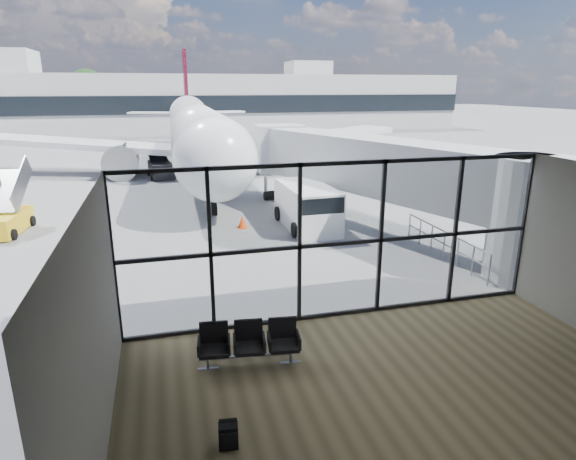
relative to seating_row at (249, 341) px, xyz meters
name	(u,v)px	position (x,y,z in m)	size (l,w,h in m)	color
ground	(206,149)	(2.96, 41.82, -0.59)	(220.00, 220.00, 0.00)	slate
lounge_shell	(435,300)	(2.96, -2.98, 2.06)	(12.02, 8.01, 4.51)	brown
glass_curtain_wall	(341,242)	(2.96, 1.82, 1.66)	(12.10, 0.12, 4.50)	white
jet_bridge	(389,173)	(7.86, 8.90, 2.17)	(8.00, 16.50, 4.33)	#9C9EA1
apron_railing	(444,241)	(8.56, 5.32, 0.13)	(0.06, 5.46, 1.11)	gray
far_terminal	(186,102)	(2.37, 63.79, 3.62)	(80.00, 12.20, 11.00)	#A9A9A5
tree_3	(4,98)	(-24.04, 73.82, 4.04)	(4.95, 4.95, 7.12)	#382619
tree_4	(47,94)	(-18.04, 73.82, 4.66)	(5.61, 5.61, 8.07)	#382619
tree_5	(88,90)	(-12.04, 73.82, 5.29)	(6.27, 6.27, 9.03)	#382619
seating_row	(249,341)	(0.00, 0.00, 0.00)	(2.40, 0.94, 1.07)	gray
backpack	(228,436)	(-0.88, -2.70, -0.33)	(0.38, 0.36, 0.53)	black
airliner	(196,129)	(1.12, 29.28, 2.51)	(34.18, 39.56, 10.19)	white
service_van	(308,206)	(4.74, 10.73, 0.43)	(2.29, 4.60, 1.99)	white
belt_loader	(161,168)	(-1.79, 25.94, 0.06)	(2.01, 4.33, 1.93)	black
mobile_stairs	(1,220)	(-8.88, 13.43, 0.03)	(2.30, 3.86, 2.59)	gold
traffic_cone_b	(242,222)	(1.76, 11.47, -0.30)	(0.43, 0.43, 0.62)	#F2440C
traffic_cone_c	(289,203)	(4.85, 14.47, -0.26)	(0.48, 0.48, 0.69)	#FF600D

